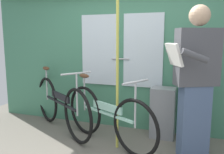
# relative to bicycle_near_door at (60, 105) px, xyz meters

# --- Properties ---
(train_door_wall) EXTENTS (4.93, 0.28, 2.16)m
(train_door_wall) POSITION_rel_bicycle_near_door_xyz_m (1.02, 0.49, 0.73)
(train_door_wall) COLOR #427F60
(train_door_wall) RESTS_ON ground_plane
(bicycle_near_door) EXTENTS (1.54, 1.08, 0.97)m
(bicycle_near_door) POSITION_rel_bicycle_near_door_xyz_m (0.00, 0.00, 0.00)
(bicycle_near_door) COLOR black
(bicycle_near_door) RESTS_ON ground_plane
(bicycle_leaning_behind) EXTENTS (1.54, 0.84, 0.93)m
(bicycle_leaning_behind) POSITION_rel_bicycle_near_door_xyz_m (0.83, -0.20, -0.02)
(bicycle_leaning_behind) COLOR black
(bicycle_leaning_behind) RESTS_ON ground_plane
(passenger_reading_newspaper) EXTENTS (0.64, 0.59, 1.79)m
(passenger_reading_newspaper) POSITION_rel_bicycle_near_door_xyz_m (1.93, -0.18, 0.54)
(passenger_reading_newspaper) COLOR slate
(passenger_reading_newspaper) RESTS_ON ground_plane
(trash_bin_by_wall) EXTENTS (0.34, 0.28, 0.72)m
(trash_bin_by_wall) POSITION_rel_bicycle_near_door_xyz_m (1.52, 0.28, -0.04)
(trash_bin_by_wall) COLOR gray
(trash_bin_by_wall) RESTS_ON ground_plane
(handrail_pole) EXTENTS (0.04, 0.04, 2.12)m
(handrail_pole) POSITION_rel_bicycle_near_door_xyz_m (1.00, -0.27, 0.66)
(handrail_pole) COLOR #C6C14C
(handrail_pole) RESTS_ON ground_plane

